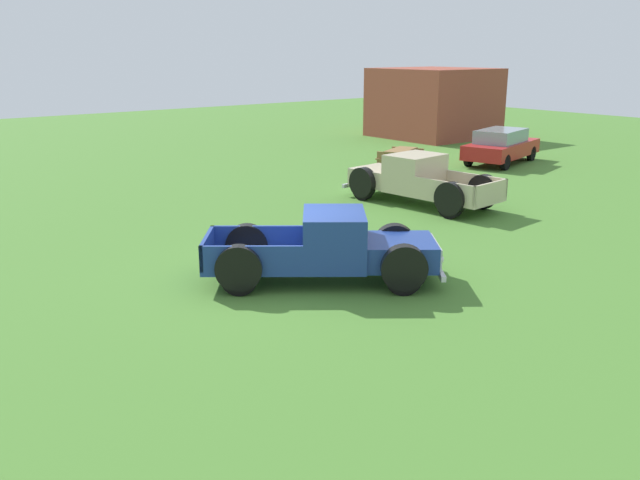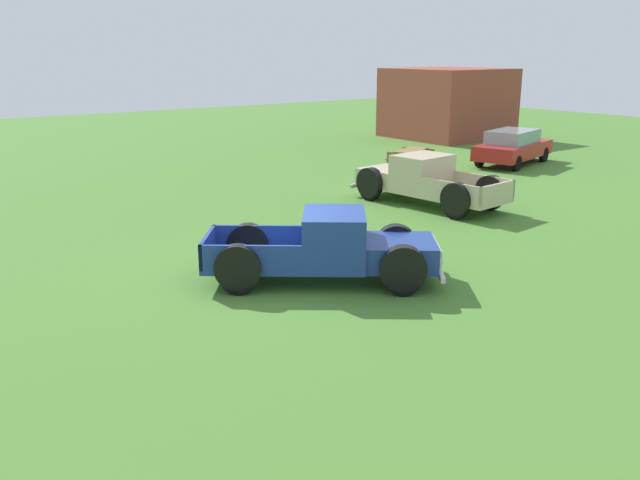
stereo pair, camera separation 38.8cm
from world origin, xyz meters
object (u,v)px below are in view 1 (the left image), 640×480
object	(u,v)px
pickup_truck_foreground	(337,249)
picnic_table	(401,156)
sedan_distant_a	(501,146)
pickup_truck_behind_left	(413,180)

from	to	relation	value
pickup_truck_foreground	picnic_table	world-z (taller)	pickup_truck_foreground
pickup_truck_foreground	sedan_distant_a	size ratio (longest dim) A/B	1.05
pickup_truck_foreground	pickup_truck_behind_left	bearing A→B (deg)	122.69
sedan_distant_a	picnic_table	size ratio (longest dim) A/B	2.09
pickup_truck_behind_left	pickup_truck_foreground	bearing A→B (deg)	-57.31
pickup_truck_behind_left	picnic_table	world-z (taller)	pickup_truck_behind_left
pickup_truck_foreground	picnic_table	bearing A→B (deg)	129.76
pickup_truck_behind_left	sedan_distant_a	distance (m)	8.97
pickup_truck_foreground	picnic_table	distance (m)	14.23
picnic_table	sedan_distant_a	bearing A→B (deg)	66.69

